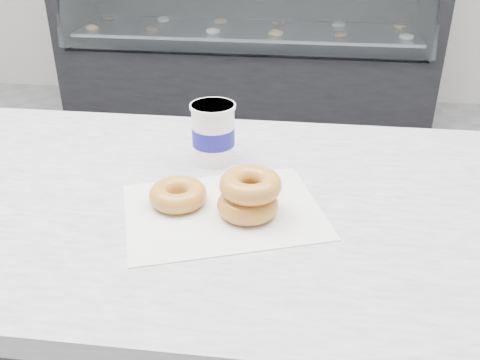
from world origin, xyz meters
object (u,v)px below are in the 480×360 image
object	(u,v)px
donut_stack	(249,195)
display_case	(247,43)
counter	(112,357)
coffee_cup	(213,133)
donut_single	(178,194)

from	to	relation	value
donut_stack	display_case	bearing A→B (deg)	96.60
counter	coffee_cup	xyz separation A→B (m)	(0.22, 0.15, 0.51)
coffee_cup	donut_single	bearing A→B (deg)	-93.57
display_case	donut_stack	world-z (taller)	display_case
display_case	coffee_cup	size ratio (longest dim) A/B	19.33
display_case	donut_single	xyz separation A→B (m)	(0.19, -2.76, 0.43)
counter	display_case	bearing A→B (deg)	90.00
donut_single	donut_stack	size ratio (longest dim) A/B	0.76
counter	display_case	world-z (taller)	display_case
donut_stack	donut_single	bearing A→B (deg)	172.27
counter	display_case	distance (m)	2.72
display_case	counter	bearing A→B (deg)	-90.00
donut_stack	counter	bearing A→B (deg)	170.81
counter	donut_stack	size ratio (longest dim) A/B	22.22
display_case	coffee_cup	xyz separation A→B (m)	(0.22, -2.57, 0.47)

